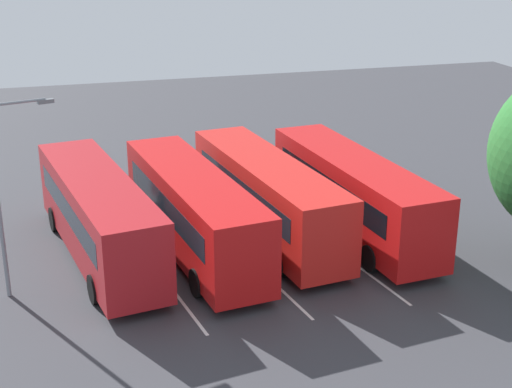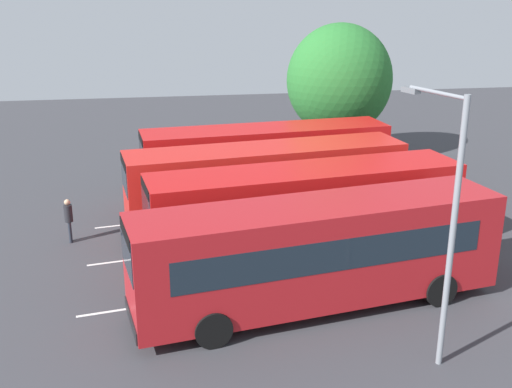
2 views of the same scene
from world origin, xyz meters
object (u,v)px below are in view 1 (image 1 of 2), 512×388
bus_far_left (353,192)px  street_lamp (3,187)px  bus_center_left (267,195)px  bus_far_right (98,214)px  pedestrian (216,161)px  bus_center_right (193,210)px

bus_far_left → street_lamp: size_ratio=1.63×
bus_center_left → street_lamp: size_ratio=1.64×
bus_far_right → street_lamp: street_lamp is taller
bus_far_left → bus_far_right: bearing=82.6°
bus_far_right → pedestrian: size_ratio=6.62×
bus_center_right → bus_far_left: bearing=-96.0°
bus_far_left → bus_far_right: same height
bus_center_left → pedestrian: size_ratio=6.61×
bus_far_left → pedestrian: (8.52, 4.07, -0.83)m
street_lamp → bus_far_right: bearing=19.8°
bus_center_right → pedestrian: size_ratio=6.61×
bus_center_left → bus_center_right: bearing=96.4°
bus_far_left → street_lamp: (-1.97, 14.01, 2.25)m
bus_far_left → bus_center_left: 3.70m
bus_center_left → street_lamp: 10.92m
bus_far_right → pedestrian: 10.54m
bus_center_left → pedestrian: bus_center_left is taller
bus_far_left → pedestrian: bearing=20.1°
bus_far_left → bus_center_right: size_ratio=1.00×
bus_center_left → street_lamp: street_lamp is taller
bus_far_left → bus_center_left: bearing=74.5°
bus_far_left → street_lamp: bearing=92.6°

